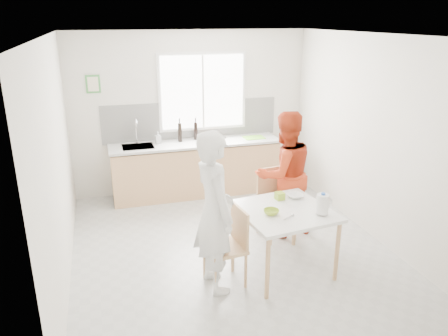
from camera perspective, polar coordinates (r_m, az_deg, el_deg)
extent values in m
plane|color=#B7B7B2|center=(5.88, 0.72, -10.28)|extent=(4.50, 4.50, 0.00)
plane|color=silver|center=(7.47, -4.30, 7.20)|extent=(4.00, 0.00, 4.00)
plane|color=silver|center=(3.41, 11.97, -8.19)|extent=(4.00, 0.00, 4.00)
plane|color=silver|center=(5.16, -20.98, 0.45)|extent=(0.00, 4.50, 4.50)
plane|color=silver|center=(6.22, 18.75, 3.76)|extent=(0.00, 4.50, 4.50)
plane|color=white|center=(5.13, 0.85, 17.01)|extent=(4.50, 4.50, 0.00)
cube|color=white|center=(7.43, -2.81, 9.92)|extent=(1.50, 0.03, 1.30)
cube|color=white|center=(7.41, -2.78, 9.89)|extent=(1.40, 0.02, 1.20)
cube|color=white|center=(7.41, -2.77, 9.89)|extent=(0.03, 0.03, 1.20)
cube|color=white|center=(7.48, -4.26, 6.25)|extent=(3.00, 0.02, 0.65)
cube|color=#429243|center=(7.20, -16.73, 10.46)|extent=(0.22, 0.02, 0.28)
cube|color=beige|center=(7.19, -16.73, 10.45)|extent=(0.16, 0.01, 0.22)
cube|color=#DEB277|center=(7.43, -3.64, -0.22)|extent=(2.80, 0.60, 0.86)
cube|color=#3F3326|center=(7.57, -3.58, -2.93)|extent=(2.80, 0.54, 0.10)
cube|color=silver|center=(7.29, -3.72, 3.27)|extent=(2.84, 0.64, 0.04)
cube|color=#A5A5AA|center=(7.15, -11.17, 2.67)|extent=(0.50, 0.40, 0.03)
cylinder|color=silver|center=(7.26, -11.39, 4.49)|extent=(0.02, 0.02, 0.36)
torus|color=silver|center=(7.15, -11.43, 5.75)|extent=(0.02, 0.18, 0.18)
cube|color=white|center=(5.12, 7.87, -5.60)|extent=(1.14, 1.14, 0.04)
cylinder|color=#DEB277|center=(4.77, 5.70, -13.01)|extent=(0.05, 0.05, 0.72)
cylinder|color=#DEB277|center=(5.46, 1.15, -8.45)|extent=(0.05, 0.05, 0.72)
cylinder|color=#DEB277|center=(5.21, 14.55, -10.59)|extent=(0.05, 0.05, 0.72)
cylinder|color=#DEB277|center=(5.85, 9.24, -6.74)|extent=(0.05, 0.05, 0.72)
cube|color=#DEB277|center=(4.95, 0.09, -10.44)|extent=(0.46, 0.46, 0.04)
cube|color=#DEB277|center=(4.91, 2.13, -7.59)|extent=(0.08, 0.40, 0.44)
cylinder|color=#DEB277|center=(5.16, -2.57, -12.16)|extent=(0.04, 0.04, 0.43)
cylinder|color=#DEB277|center=(4.88, -1.04, -14.18)|extent=(0.04, 0.04, 0.43)
cylinder|color=#DEB277|center=(5.28, 1.13, -11.38)|extent=(0.04, 0.04, 0.43)
cylinder|color=#DEB277|center=(5.00, 2.85, -13.28)|extent=(0.04, 0.04, 0.43)
cube|color=#DEB277|center=(5.99, 6.97, -4.83)|extent=(0.49, 0.49, 0.04)
cube|color=#DEB277|center=(6.05, 6.13, -1.96)|extent=(0.42, 0.08, 0.46)
cylinder|color=#DEB277|center=(5.86, 6.18, -8.02)|extent=(0.04, 0.04, 0.45)
cylinder|color=#DEB277|center=(6.04, 9.33, -7.32)|extent=(0.04, 0.04, 0.45)
cylinder|color=#DEB277|center=(6.16, 4.47, -6.57)|extent=(0.04, 0.04, 0.45)
cylinder|color=#DEB277|center=(6.33, 7.52, -5.95)|extent=(0.04, 0.04, 0.45)
imported|color=white|center=(4.70, -1.27, -5.81)|extent=(0.51, 0.71, 1.82)
imported|color=red|center=(5.97, 7.86, -0.83)|extent=(0.92, 0.76, 1.74)
imported|color=#9CBD2B|center=(4.97, 6.19, -5.73)|extent=(0.20, 0.20, 0.06)
imported|color=white|center=(5.44, 9.27, -3.62)|extent=(0.22, 0.22, 0.05)
cylinder|color=white|center=(5.01, 12.74, -4.60)|extent=(0.14, 0.14, 0.22)
cylinder|color=blue|center=(4.97, 12.84, -3.33)|extent=(0.05, 0.05, 0.03)
torus|color=white|center=(5.04, 13.45, -4.30)|extent=(0.11, 0.03, 0.11)
cube|color=#91B72A|center=(5.36, 7.30, -3.64)|extent=(0.11, 0.11, 0.09)
cylinder|color=#A5A5AA|center=(4.90, 8.39, -6.42)|extent=(0.15, 0.08, 0.01)
cube|color=#74CC2F|center=(7.53, 3.94, 3.99)|extent=(0.36, 0.26, 0.01)
cylinder|color=black|center=(7.29, -5.79, 4.69)|extent=(0.07, 0.07, 0.32)
cylinder|color=black|center=(7.40, -3.72, 4.88)|extent=(0.07, 0.07, 0.30)
cylinder|color=brown|center=(7.36, -1.53, 4.26)|extent=(0.06, 0.06, 0.16)
imported|color=#999999|center=(7.25, -8.60, 3.96)|extent=(0.10, 0.10, 0.19)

